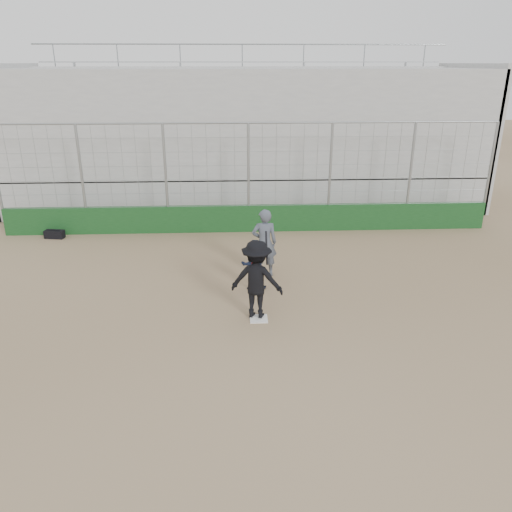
{
  "coord_description": "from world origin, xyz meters",
  "views": [
    {
      "loc": [
        -0.61,
        -11.0,
        5.98
      ],
      "look_at": [
        0.0,
        1.4,
        1.15
      ],
      "focal_mm": 35.0,
      "sensor_mm": 36.0,
      "label": 1
    }
  ],
  "objects_px": {
    "catcher_crouched": "(254,272)",
    "umpire": "(264,246)",
    "equipment_bag": "(55,234)",
    "batter_at_plate": "(257,280)"
  },
  "relations": [
    {
      "from": "umpire",
      "to": "equipment_bag",
      "type": "xyz_separation_m",
      "value": [
        -7.41,
        3.75,
        -0.77
      ]
    },
    {
      "from": "catcher_crouched",
      "to": "umpire",
      "type": "relative_size",
      "value": 0.55
    },
    {
      "from": "catcher_crouched",
      "to": "equipment_bag",
      "type": "bearing_deg",
      "value": 146.21
    },
    {
      "from": "umpire",
      "to": "equipment_bag",
      "type": "relative_size",
      "value": 2.54
    },
    {
      "from": "batter_at_plate",
      "to": "catcher_crouched",
      "type": "distance_m",
      "value": 1.7
    },
    {
      "from": "umpire",
      "to": "equipment_bag",
      "type": "bearing_deg",
      "value": -29.73
    },
    {
      "from": "catcher_crouched",
      "to": "umpire",
      "type": "distance_m",
      "value": 1.12
    },
    {
      "from": "batter_at_plate",
      "to": "catcher_crouched",
      "type": "xyz_separation_m",
      "value": [
        0.01,
        1.62,
        -0.5
      ]
    },
    {
      "from": "equipment_bag",
      "to": "batter_at_plate",
      "type": "bearing_deg",
      "value": -41.98
    },
    {
      "from": "umpire",
      "to": "equipment_bag",
      "type": "height_order",
      "value": "umpire"
    }
  ]
}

